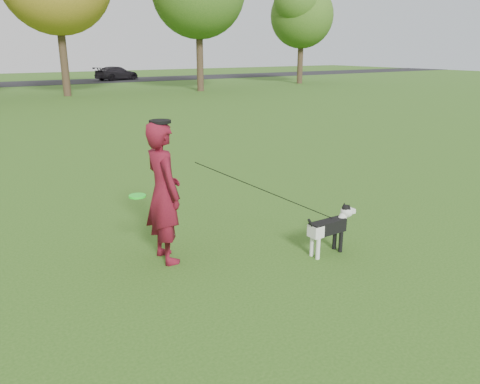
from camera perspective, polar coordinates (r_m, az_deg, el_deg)
ground at (r=7.14m, az=-0.06°, el=-7.40°), size 120.00×120.00×0.00m
man at (r=6.66m, az=-9.31°, el=-0.10°), size 0.50×0.75×2.03m
dog at (r=7.10m, az=11.05°, el=-3.98°), size 0.96×0.19×0.73m
car_right at (r=48.08m, az=-14.79°, el=13.83°), size 4.75×3.11×1.28m
man_held_items at (r=6.84m, az=3.44°, el=-0.01°), size 2.83×1.30×1.55m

